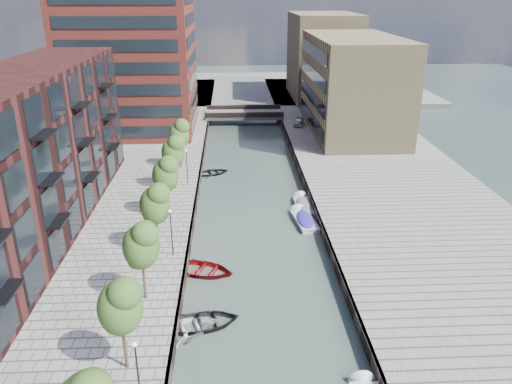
{
  "coord_description": "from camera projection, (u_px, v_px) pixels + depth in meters",
  "views": [
    {
      "loc": [
        -2.18,
        -12.28,
        21.35
      ],
      "look_at": [
        0.0,
        31.32,
        3.5
      ],
      "focal_mm": 35.0,
      "sensor_mm": 36.0,
      "label": 1
    }
  ],
  "objects": [
    {
      "name": "sloop_4",
      "position": [
        213.0,
        174.0,
        61.9
      ],
      "size": [
        4.86,
        4.16,
        0.85
      ],
      "primitive_type": "imported",
      "rotation": [
        0.0,
        0.0,
        1.92
      ],
      "color": "black",
      "rests_on": "ground"
    },
    {
      "name": "tree_3",
      "position": [
        155.0,
        203.0,
        40.25
      ],
      "size": [
        2.5,
        2.5,
        5.95
      ],
      "color": "#382619",
      "rests_on": "quay_left"
    },
    {
      "name": "water",
      "position": [
        252.0,
        192.0,
        56.51
      ],
      "size": [
        300.0,
        300.0,
        0.0
      ],
      "primitive_type": "plane",
      "color": "#38473F",
      "rests_on": "ground"
    },
    {
      "name": "sloop_3",
      "position": [
        188.0,
        332.0,
        33.45
      ],
      "size": [
        5.3,
        4.56,
        0.92
      ],
      "primitive_type": "imported",
      "rotation": [
        0.0,
        0.0,
        1.93
      ],
      "color": "white",
      "rests_on": "ground"
    },
    {
      "name": "bridge",
      "position": [
        244.0,
        114.0,
        85.57
      ],
      "size": [
        13.0,
        6.0,
        1.3
      ],
      "color": "gray",
      "rests_on": "ground"
    },
    {
      "name": "apartment_block",
      "position": [
        27.0,
        154.0,
        43.32
      ],
      "size": [
        8.0,
        38.0,
        14.0
      ],
      "primitive_type": "cube",
      "color": "black",
      "rests_on": "quay_left"
    },
    {
      "name": "tree_2",
      "position": [
        141.0,
        244.0,
        33.78
      ],
      "size": [
        2.5,
        2.5,
        5.95
      ],
      "color": "#382619",
      "rests_on": "quay_left"
    },
    {
      "name": "sloop_1",
      "position": [
        205.0,
        326.0,
        34.07
      ],
      "size": [
        5.5,
        4.43,
        1.01
      ],
      "primitive_type": "imported",
      "rotation": [
        0.0,
        0.0,
        1.78
      ],
      "color": "black",
      "rests_on": "ground"
    },
    {
      "name": "quay_wall_left",
      "position": [
        198.0,
        189.0,
        56.04
      ],
      "size": [
        0.25,
        140.0,
        1.0
      ],
      "primitive_type": "cube",
      "color": "#332823",
      "rests_on": "ground"
    },
    {
      "name": "far_closure",
      "position": [
        241.0,
        89.0,
        111.79
      ],
      "size": [
        80.0,
        40.0,
        1.0
      ],
      "primitive_type": "cube",
      "color": "gray",
      "rests_on": "ground"
    },
    {
      "name": "motorboat_4",
      "position": [
        303.0,
        205.0,
        52.62
      ],
      "size": [
        1.79,
        4.91,
        1.63
      ],
      "color": "#B0B1AF",
      "rests_on": "ground"
    },
    {
      "name": "motorboat_3",
      "position": [
        303.0,
        219.0,
        49.23
      ],
      "size": [
        2.4,
        5.27,
        1.69
      ],
      "color": "beige",
      "rests_on": "ground"
    },
    {
      "name": "lamp_2",
      "position": [
        187.0,
        163.0,
        54.85
      ],
      "size": [
        0.24,
        0.24,
        4.12
      ],
      "color": "black",
      "rests_on": "quay_left"
    },
    {
      "name": "quay_wall_right",
      "position": [
        306.0,
        187.0,
        56.61
      ],
      "size": [
        0.25,
        140.0,
        1.0
      ],
      "primitive_type": "cube",
      "color": "#332823",
      "rests_on": "ground"
    },
    {
      "name": "tree_1",
      "position": [
        120.0,
        304.0,
        27.3
      ],
      "size": [
        2.5,
        2.5,
        5.95
      ],
      "color": "#382619",
      "rests_on": "quay_left"
    },
    {
      "name": "quay_right",
      "position": [
        392.0,
        185.0,
        57.06
      ],
      "size": [
        20.0,
        140.0,
        1.0
      ],
      "primitive_type": "cube",
      "color": "gray",
      "rests_on": "ground"
    },
    {
      "name": "lamp_1",
      "position": [
        171.0,
        228.0,
        40.06
      ],
      "size": [
        0.24,
        0.24,
        4.12
      ],
      "color": "black",
      "rests_on": "quay_left"
    },
    {
      "name": "tree_5",
      "position": [
        173.0,
        151.0,
        53.19
      ],
      "size": [
        2.5,
        2.5,
        5.95
      ],
      "color": "#382619",
      "rests_on": "quay_left"
    },
    {
      "name": "sloop_2",
      "position": [
        204.0,
        273.0,
        40.37
      ],
      "size": [
        5.97,
        5.1,
        1.05
      ],
      "primitive_type": "imported",
      "rotation": [
        0.0,
        0.0,
        1.23
      ],
      "color": "maroon",
      "rests_on": "ground"
    },
    {
      "name": "car",
      "position": [
        299.0,
        121.0,
        79.82
      ],
      "size": [
        2.25,
        3.93,
        1.26
      ],
      "primitive_type": "imported",
      "rotation": [
        0.0,
        0.0,
        -0.22
      ],
      "color": "#AEB0B3",
      "rests_on": "quay_right"
    },
    {
      "name": "tan_block_near",
      "position": [
        352.0,
        85.0,
        74.56
      ],
      "size": [
        12.0,
        25.0,
        14.0
      ],
      "primitive_type": "cube",
      "color": "#8C7956",
      "rests_on": "quay_right"
    },
    {
      "name": "tree_4",
      "position": [
        165.0,
        173.0,
        46.72
      ],
      "size": [
        2.5,
        2.5,
        5.95
      ],
      "color": "#382619",
      "rests_on": "quay_left"
    },
    {
      "name": "tower",
      "position": [
        128.0,
        28.0,
        72.78
      ],
      "size": [
        18.0,
        18.0,
        30.0
      ],
      "primitive_type": "cube",
      "color": "maroon",
      "rests_on": "quay_left"
    },
    {
      "name": "tan_block_far",
      "position": [
        323.0,
        56.0,
        98.22
      ],
      "size": [
        12.0,
        20.0,
        16.0
      ],
      "primitive_type": "cube",
      "color": "#8C7956",
      "rests_on": "quay_right"
    },
    {
      "name": "tree_6",
      "position": [
        179.0,
        133.0,
        59.66
      ],
      "size": [
        2.5,
        2.5,
        5.95
      ],
      "color": "#382619",
      "rests_on": "quay_left"
    },
    {
      "name": "lamp_0",
      "position": [
        137.0,
        368.0,
        25.27
      ],
      "size": [
        0.24,
        0.24,
        4.12
      ],
      "color": "black",
      "rests_on": "quay_left"
    }
  ]
}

